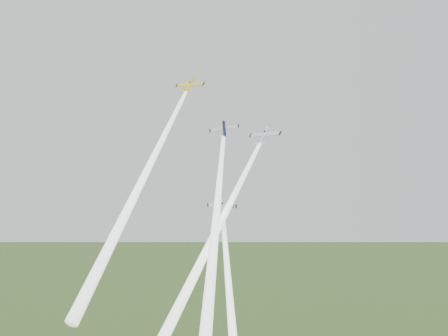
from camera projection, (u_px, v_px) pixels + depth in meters
plane_yellow at (189, 85)px, 142.85m from camera, size 9.09×7.98×6.36m
smoke_trail_yellow at (140, 185)px, 117.03m from camera, size 13.85×48.62×48.73m
plane_navy at (224, 129)px, 132.48m from camera, size 8.09×6.01×6.84m
smoke_trail_navy at (214, 239)px, 107.19m from camera, size 3.54×45.75×45.07m
plane_silver_right at (264, 135)px, 132.45m from camera, size 10.15×9.49×6.69m
smoke_trail_silver_right at (207, 249)px, 109.71m from camera, size 21.92×44.05×46.68m
plane_silver_low at (222, 206)px, 126.19m from camera, size 7.40×6.72×5.84m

